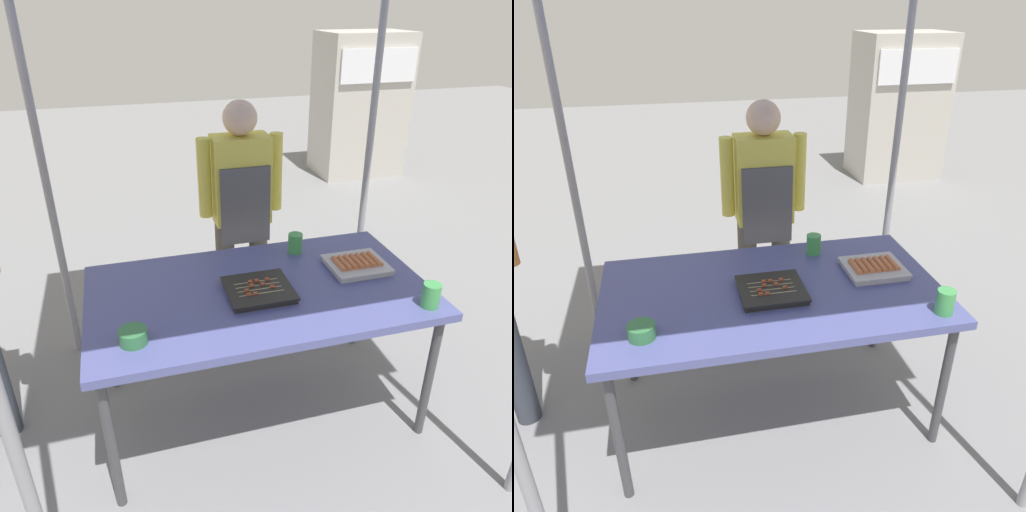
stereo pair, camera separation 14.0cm
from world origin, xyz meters
The scene contains 9 objects.
ground_plane centered at (0.00, 0.00, 0.00)m, with size 18.00×18.00×0.00m, color slate.
stall_table centered at (0.00, 0.00, 0.70)m, with size 1.60×0.90×0.75m.
tray_grilled_sausages centered at (0.54, 0.06, 0.77)m, with size 0.29×0.26×0.05m.
tray_meat_skewers centered at (-0.01, -0.04, 0.77)m, with size 0.31×0.29×0.04m.
condiment_bowl centered at (-0.60, -0.26, 0.78)m, with size 0.12×0.12×0.06m, color #33723F.
drink_cup_near_edge centered at (0.69, -0.35, 0.81)m, with size 0.08×0.08×0.11m, color #3F994C.
drink_cup_by_wok centered at (0.30, 0.31, 0.80)m, with size 0.08×0.08×0.11m, color #3F994C.
vendor_woman centered at (0.13, 0.83, 0.86)m, with size 0.52×0.22×1.47m.
neighbor_stall_left centered at (2.33, 3.63, 0.83)m, with size 1.01×0.75×1.64m.
Camera 2 is at (-0.43, -1.96, 1.98)m, focal length 34.77 mm.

